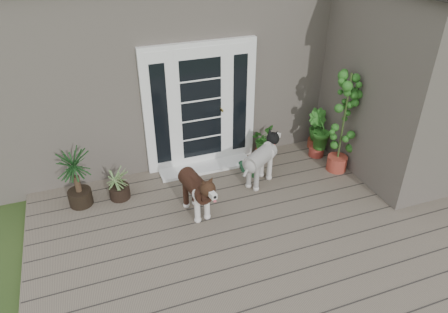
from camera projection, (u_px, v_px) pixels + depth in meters
name	position (u px, v px, depth m)	size (l,w,h in m)	color
deck	(265.00, 243.00, 5.69)	(6.20, 4.60, 0.12)	#6B5B4C
house_main	(179.00, 50.00, 8.33)	(7.40, 4.00, 3.10)	#665E54
house_wing	(404.00, 86.00, 6.66)	(1.60, 2.40, 3.10)	#665E54
door_unit	(201.00, 107.00, 6.81)	(1.90, 0.14, 2.15)	white
door_step	(206.00, 167.00, 7.19)	(1.60, 0.40, 0.05)	white
brindle_dog	(196.00, 193.00, 5.97)	(0.37, 0.86, 0.72)	#3B1F15
white_dog	(260.00, 164.00, 6.64)	(0.37, 0.85, 0.71)	silver
spider_plant	(118.00, 182.00, 6.33)	(0.53, 0.53, 0.56)	#99B670
yucca	(76.00, 178.00, 6.09)	(0.66, 0.66, 0.96)	black
herb_a	(262.00, 145.00, 7.39)	(0.40, 0.40, 0.51)	#1A5819
herb_b	(318.00, 139.00, 7.40)	(0.44, 0.44, 0.67)	#25621C
herb_c	(317.00, 134.00, 7.70)	(0.36, 0.36, 0.55)	#194C15
sapling	(343.00, 123.00, 6.70)	(0.53, 0.53, 1.80)	#285B1A
clog_left	(243.00, 166.00, 7.17)	(0.13, 0.28, 0.08)	#163821
clog_right	(253.00, 171.00, 7.03)	(0.14, 0.30, 0.09)	black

